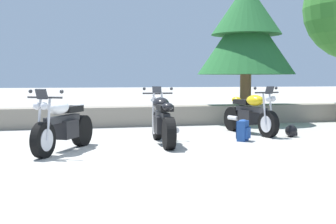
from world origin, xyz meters
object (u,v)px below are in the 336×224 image
Objects in this scene: motorcycle_white_near_left at (63,126)px; rider_helmet at (291,131)px; pine_tree_far_left at (246,31)px; motorcycle_black_centre at (162,121)px; motorcycle_yellow_far_right at (250,114)px; rider_backpack at (243,130)px.

rider_helmet is at bearing 9.46° from motorcycle_white_near_left.
motorcycle_black_centre is at bearing -133.08° from pine_tree_far_left.
motorcycle_yellow_far_right reaches higher than rider_helmet.
motorcycle_yellow_far_right is 1.06m from rider_helmet.
motorcycle_black_centre is 2.69m from motorcycle_yellow_far_right.
motorcycle_black_centre reaches higher than rider_helmet.
pine_tree_far_left reaches higher than motorcycle_yellow_far_right.
rider_helmet is 0.08× the size of pine_tree_far_left.
pine_tree_far_left reaches higher than motorcycle_black_centre.
motorcycle_white_near_left is 0.51× the size of pine_tree_far_left.
pine_tree_far_left reaches higher than rider_backpack.
motorcycle_white_near_left is at bearing -142.47° from pine_tree_far_left.
motorcycle_black_centre is 7.38× the size of rider_helmet.
pine_tree_far_left is at bearing 46.92° from motorcycle_black_centre.
rider_helmet is (5.17, 0.86, -0.35)m from motorcycle_white_near_left.
motorcycle_yellow_far_right is at bearing -111.48° from pine_tree_far_left.
motorcycle_black_centre is at bearing -156.04° from motorcycle_yellow_far_right.
motorcycle_white_near_left is at bearing -160.55° from motorcycle_yellow_far_right.
motorcycle_black_centre reaches higher than rider_backpack.
motorcycle_white_near_left is 6.67× the size of rider_helmet.
pine_tree_far_left reaches higher than rider_helmet.
motorcycle_white_near_left is 7.32m from pine_tree_far_left.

